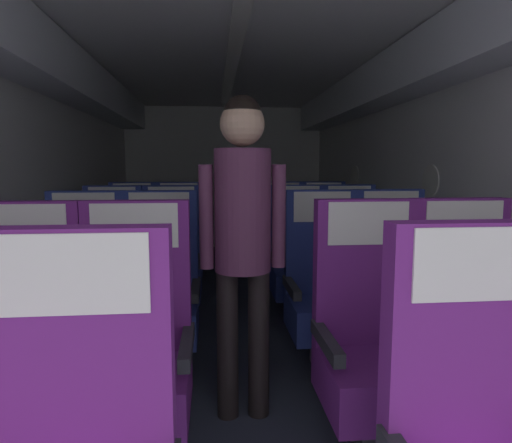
{
  "coord_description": "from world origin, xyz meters",
  "views": [
    {
      "loc": [
        -0.19,
        0.39,
        1.28
      ],
      "look_at": [
        0.11,
        3.43,
        0.91
      ],
      "focal_mm": 30.73,
      "sensor_mm": 36.0,
      "label": 1
    }
  ],
  "objects_px": {
    "seat_b_left_aisle": "(135,354)",
    "seat_d_right_window": "(299,263)",
    "seat_e_left_window": "(132,247)",
    "seat_d_left_window": "(113,267)",
    "seat_e_right_aisle": "(325,244)",
    "seat_c_right_aisle": "(393,289)",
    "seat_d_left_aisle": "(172,266)",
    "seat_c_right_window": "(324,292)",
    "seat_d_right_aisle": "(351,261)",
    "flight_attendant": "(243,224)",
    "seat_c_left_aisle": "(160,296)",
    "seat_e_right_window": "(282,245)",
    "seat_e_left_aisle": "(180,247)",
    "seat_b_right_aisle": "(468,340)",
    "seat_b_left_window": "(21,358)",
    "seat_c_left_window": "(84,297)",
    "seat_b_right_window": "(371,345)"
  },
  "relations": [
    {
      "from": "seat_d_left_window",
      "to": "seat_d_right_aisle",
      "type": "bearing_deg",
      "value": 0.47
    },
    {
      "from": "seat_c_right_aisle",
      "to": "seat_e_right_window",
      "type": "xyz_separation_m",
      "value": [
        -0.47,
        1.77,
        0.0
      ]
    },
    {
      "from": "seat_d_right_window",
      "to": "seat_b_left_aisle",
      "type": "bearing_deg",
      "value": -121.4
    },
    {
      "from": "seat_d_right_window",
      "to": "seat_e_left_window",
      "type": "bearing_deg",
      "value": 150.47
    },
    {
      "from": "seat_b_right_aisle",
      "to": "seat_d_left_aisle",
      "type": "height_order",
      "value": "same"
    },
    {
      "from": "seat_c_right_aisle",
      "to": "seat_b_left_window",
      "type": "bearing_deg",
      "value": -156.31
    },
    {
      "from": "seat_e_left_window",
      "to": "seat_e_right_aisle",
      "type": "relative_size",
      "value": 1.0
    },
    {
      "from": "seat_c_right_window",
      "to": "seat_d_right_aisle",
      "type": "xyz_separation_m",
      "value": [
        0.47,
        0.91,
        0.0
      ]
    },
    {
      "from": "seat_b_left_window",
      "to": "seat_b_right_aisle",
      "type": "bearing_deg",
      "value": -0.03
    },
    {
      "from": "seat_b_left_window",
      "to": "seat_c_right_window",
      "type": "distance_m",
      "value": 1.78
    },
    {
      "from": "seat_c_left_aisle",
      "to": "seat_d_right_aisle",
      "type": "relative_size",
      "value": 1.0
    },
    {
      "from": "seat_d_left_window",
      "to": "flight_attendant",
      "type": "bearing_deg",
      "value": -56.69
    },
    {
      "from": "seat_c_right_window",
      "to": "seat_e_right_aisle",
      "type": "height_order",
      "value": "same"
    },
    {
      "from": "seat_b_left_window",
      "to": "seat_d_right_aisle",
      "type": "height_order",
      "value": "same"
    },
    {
      "from": "seat_c_left_aisle",
      "to": "seat_d_left_aisle",
      "type": "height_order",
      "value": "same"
    },
    {
      "from": "seat_e_right_aisle",
      "to": "seat_c_left_aisle",
      "type": "bearing_deg",
      "value": -130.79
    },
    {
      "from": "seat_d_left_aisle",
      "to": "seat_e_right_window",
      "type": "distance_m",
      "value": 1.41
    },
    {
      "from": "seat_c_left_aisle",
      "to": "seat_c_right_aisle",
      "type": "bearing_deg",
      "value": 0.43
    },
    {
      "from": "flight_attendant",
      "to": "seat_d_left_window",
      "type": "bearing_deg",
      "value": 132.75
    },
    {
      "from": "seat_d_left_window",
      "to": "seat_e_right_window",
      "type": "height_order",
      "value": "same"
    },
    {
      "from": "seat_b_left_aisle",
      "to": "seat_c_left_window",
      "type": "height_order",
      "value": "same"
    },
    {
      "from": "seat_b_left_aisle",
      "to": "flight_attendant",
      "type": "xyz_separation_m",
      "value": [
        0.49,
        0.27,
        0.54
      ]
    },
    {
      "from": "seat_b_right_aisle",
      "to": "seat_d_left_window",
      "type": "bearing_deg",
      "value": 139.04
    },
    {
      "from": "seat_d_right_window",
      "to": "seat_e_right_aisle",
      "type": "bearing_deg",
      "value": 62.7
    },
    {
      "from": "seat_b_left_aisle",
      "to": "seat_e_left_window",
      "type": "bearing_deg",
      "value": 100.33
    },
    {
      "from": "seat_b_left_window",
      "to": "seat_c_right_aisle",
      "type": "height_order",
      "value": "same"
    },
    {
      "from": "seat_b_right_window",
      "to": "seat_e_left_aisle",
      "type": "distance_m",
      "value": 2.86
    },
    {
      "from": "seat_b_left_window",
      "to": "flight_attendant",
      "type": "height_order",
      "value": "flight_attendant"
    },
    {
      "from": "seat_c_left_aisle",
      "to": "seat_e_left_aisle",
      "type": "xyz_separation_m",
      "value": [
        -0.01,
        1.76,
        0.0
      ]
    },
    {
      "from": "seat_c_right_aisle",
      "to": "seat_c_right_window",
      "type": "xyz_separation_m",
      "value": [
        -0.48,
        -0.03,
        0.0
      ]
    },
    {
      "from": "seat_c_right_window",
      "to": "seat_e_left_window",
      "type": "distance_m",
      "value": 2.36
    },
    {
      "from": "seat_c_right_window",
      "to": "seat_d_right_window",
      "type": "bearing_deg",
      "value": 89.41
    },
    {
      "from": "seat_b_left_aisle",
      "to": "seat_d_right_window",
      "type": "distance_m",
      "value": 2.07
    },
    {
      "from": "seat_d_left_aisle",
      "to": "seat_e_left_aisle",
      "type": "relative_size",
      "value": 1.0
    },
    {
      "from": "seat_d_left_aisle",
      "to": "seat_e_right_window",
      "type": "height_order",
      "value": "same"
    },
    {
      "from": "seat_b_right_aisle",
      "to": "seat_e_left_aisle",
      "type": "xyz_separation_m",
      "value": [
        -1.55,
        2.64,
        0.0
      ]
    },
    {
      "from": "seat_e_left_window",
      "to": "flight_attendant",
      "type": "distance_m",
      "value": 2.63
    },
    {
      "from": "seat_d_right_window",
      "to": "seat_c_left_window",
      "type": "bearing_deg",
      "value": -150.54
    },
    {
      "from": "seat_d_left_window",
      "to": "seat_b_right_window",
      "type": "bearing_deg",
      "value": -48.87
    },
    {
      "from": "seat_c_right_aisle",
      "to": "seat_d_left_aisle",
      "type": "height_order",
      "value": "same"
    },
    {
      "from": "seat_d_left_aisle",
      "to": "seat_e_right_window",
      "type": "relative_size",
      "value": 1.0
    },
    {
      "from": "seat_b_left_aisle",
      "to": "seat_e_right_aisle",
      "type": "bearing_deg",
      "value": 59.94
    },
    {
      "from": "seat_e_left_aisle",
      "to": "seat_e_right_window",
      "type": "relative_size",
      "value": 1.0
    },
    {
      "from": "seat_b_right_aisle",
      "to": "seat_c_right_window",
      "type": "xyz_separation_m",
      "value": [
        -0.47,
        0.87,
        0.0
      ]
    },
    {
      "from": "seat_e_right_aisle",
      "to": "flight_attendant",
      "type": "xyz_separation_m",
      "value": [
        -1.05,
        -2.39,
        0.54
      ]
    },
    {
      "from": "seat_e_right_aisle",
      "to": "seat_b_left_window",
      "type": "bearing_deg",
      "value": -127.23
    },
    {
      "from": "seat_c_right_window",
      "to": "seat_b_right_window",
      "type": "bearing_deg",
      "value": -90.23
    },
    {
      "from": "seat_e_left_aisle",
      "to": "seat_b_right_aisle",
      "type": "bearing_deg",
      "value": -59.67
    },
    {
      "from": "seat_d_left_window",
      "to": "seat_e_right_aisle",
      "type": "distance_m",
      "value": 2.22
    },
    {
      "from": "seat_b_left_window",
      "to": "seat_c_right_window",
      "type": "xyz_separation_m",
      "value": [
        1.55,
        0.87,
        0.0
      ]
    }
  ]
}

